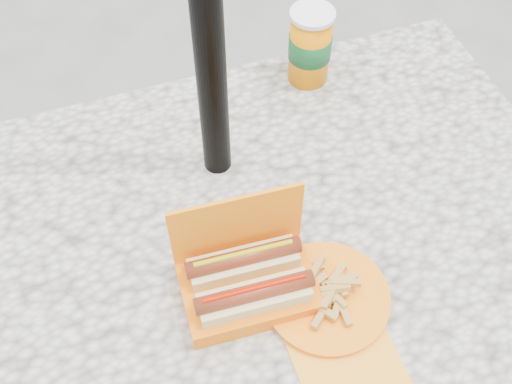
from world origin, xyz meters
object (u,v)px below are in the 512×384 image
object	(u,v)px
hotdog_box	(248,280)
soda_cup	(310,46)
umbrella_pole	(206,8)
fries_plate	(328,300)

from	to	relation	value
hotdog_box	soda_cup	size ratio (longest dim) A/B	1.33
soda_cup	hotdog_box	bearing A→B (deg)	-122.65
umbrella_pole	fries_plate	distance (m)	0.48
umbrella_pole	soda_cup	world-z (taller)	umbrella_pole
umbrella_pole	hotdog_box	distance (m)	0.41
fries_plate	soda_cup	bearing A→B (deg)	71.48
fries_plate	hotdog_box	bearing A→B (deg)	151.69
fries_plate	soda_cup	xyz separation A→B (m)	(0.16, 0.49, 0.07)
fries_plate	soda_cup	distance (m)	0.52
umbrella_pole	soda_cup	size ratio (longest dim) A/B	13.42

